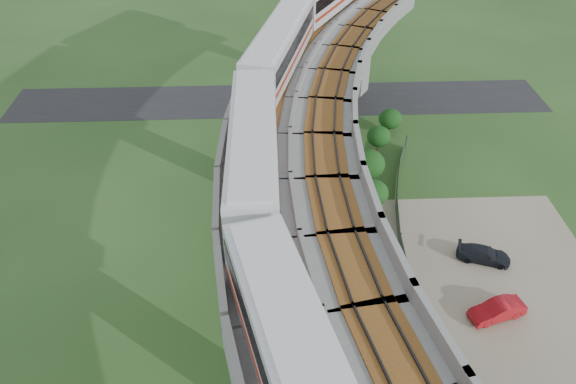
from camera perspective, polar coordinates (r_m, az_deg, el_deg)
name	(u,v)px	position (r m, az deg, el deg)	size (l,w,h in m)	color
ground	(291,298)	(40.39, 0.29, -10.73)	(160.00, 160.00, 0.00)	#27461C
dirt_lot	(495,313)	(41.93, 20.32, -11.48)	(18.00, 26.00, 0.04)	gray
asphalt_road	(279,100)	(64.53, -0.95, 9.32)	(60.00, 8.00, 0.03)	#232326
viaduct	(354,195)	(34.62, 6.70, -0.29)	(19.58, 73.98, 11.40)	#99968E
metro_train	(298,96)	(38.44, 1.00, 9.75)	(14.02, 60.89, 3.64)	silver
fence	(429,286)	(41.33, 14.11, -9.29)	(3.87, 38.73, 1.50)	#2D382D
tree_0	(390,119)	(58.35, 10.35, 7.31)	(2.37, 2.37, 2.64)	#382314
tree_1	(379,137)	(53.93, 9.22, 5.58)	(2.28, 2.28, 3.22)	#382314
tree_2	(368,164)	(49.94, 8.11, 2.81)	(3.05, 3.05, 3.46)	#382314
tree_3	(373,193)	(45.97, 8.64, -0.09)	(2.50, 2.50, 3.57)	#382314
tree_4	(376,272)	(39.72, 8.90, -7.99)	(2.58, 2.58, 3.19)	#382314
tree_5	(394,322)	(37.26, 10.67, -12.82)	(2.43, 2.43, 2.82)	#382314
tree_6	(425,369)	(35.46, 13.78, -17.07)	(1.85, 1.85, 2.53)	#382314
car_white	(445,356)	(37.79, 15.63, -15.78)	(1.28, 3.17, 1.08)	silver
car_red	(497,310)	(41.24, 20.49, -11.18)	(1.36, 3.91, 1.29)	#B01018
car_dark	(484,254)	(45.16, 19.26, -5.99)	(1.62, 3.98, 1.15)	black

